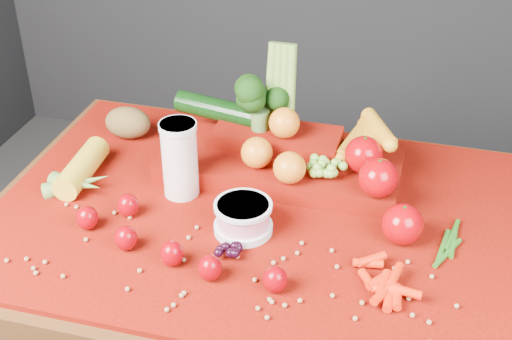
% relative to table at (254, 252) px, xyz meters
% --- Properties ---
extents(table, '(1.10, 0.80, 0.75)m').
position_rel_table_xyz_m(table, '(0.00, 0.00, 0.00)').
color(table, '#38220C').
rests_on(table, ground).
extents(red_cloth, '(1.05, 0.75, 0.01)m').
position_rel_table_xyz_m(red_cloth, '(0.00, 0.00, 0.10)').
color(red_cloth, '#720E03').
rests_on(red_cloth, table).
extents(milk_glass, '(0.08, 0.08, 0.17)m').
position_rel_table_xyz_m(milk_glass, '(-0.16, 0.03, 0.20)').
color(milk_glass, beige).
rests_on(milk_glass, red_cloth).
extents(yogurt_bowl, '(0.12, 0.12, 0.06)m').
position_rel_table_xyz_m(yogurt_bowl, '(-0.00, -0.07, 0.14)').
color(yogurt_bowl, silver).
rests_on(yogurt_bowl, red_cloth).
extents(strawberry_scatter, '(0.44, 0.28, 0.05)m').
position_rel_table_xyz_m(strawberry_scatter, '(-0.13, -0.15, 0.13)').
color(strawberry_scatter, '#8C0007').
rests_on(strawberry_scatter, red_cloth).
extents(dark_grape_cluster, '(0.06, 0.05, 0.03)m').
position_rel_table_xyz_m(dark_grape_cluster, '(-0.00, -0.15, 0.12)').
color(dark_grape_cluster, black).
rests_on(dark_grape_cluster, red_cloth).
extents(soybean_scatter, '(0.84, 0.24, 0.01)m').
position_rel_table_xyz_m(soybean_scatter, '(0.00, -0.20, 0.11)').
color(soybean_scatter, '#A47446').
rests_on(soybean_scatter, red_cloth).
extents(corn_ear, '(0.19, 0.24, 0.06)m').
position_rel_table_xyz_m(corn_ear, '(-0.38, -0.01, 0.13)').
color(corn_ear, gold).
rests_on(corn_ear, red_cloth).
extents(potato, '(0.11, 0.08, 0.08)m').
position_rel_table_xyz_m(potato, '(-0.37, 0.22, 0.14)').
color(potato, brown).
rests_on(potato, red_cloth).
extents(baby_carrot_pile, '(0.18, 0.17, 0.03)m').
position_rel_table_xyz_m(baby_carrot_pile, '(0.28, -0.16, 0.12)').
color(baby_carrot_pile, red).
rests_on(baby_carrot_pile, red_cloth).
extents(green_bean_pile, '(0.14, 0.12, 0.01)m').
position_rel_table_xyz_m(green_bean_pile, '(0.38, -0.01, 0.11)').
color(green_bean_pile, '#215D15').
rests_on(green_bean_pile, red_cloth).
extents(produce_mound, '(0.60, 0.35, 0.27)m').
position_rel_table_xyz_m(produce_mound, '(0.05, 0.15, 0.17)').
color(produce_mound, '#720E03').
rests_on(produce_mound, red_cloth).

